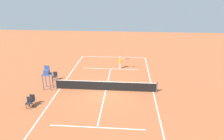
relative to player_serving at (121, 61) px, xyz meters
The scene contains 9 objects.
ground_plane 6.22m from the player_serving, 78.56° to the left, with size 60.00×60.00×0.00m, color #B76038.
court_lines 6.22m from the player_serving, 78.56° to the left, with size 9.37×21.12×0.01m.
tennis_net 6.16m from the player_serving, 78.56° to the left, with size 9.97×0.10×1.07m.
player_serving is the anchor object (origin of this frame).
tennis_ball 1.88m from the player_serving, 76.78° to the left, with size 0.07×0.07×0.07m, color #CCE033.
umpire_chair 9.30m from the player_serving, 41.20° to the left, with size 0.80×0.80×2.41m.
courtside_chair_near 12.07m from the player_serving, 52.93° to the left, with size 0.44×0.46×0.95m.
courtside_chair_mid 8.11m from the player_serving, 30.53° to the left, with size 0.44×0.46×0.95m.
courtside_chair_far 11.72m from the player_serving, 52.05° to the left, with size 0.44×0.46×0.95m.
Camera 1 is at (-1.99, 17.49, 9.23)m, focal length 32.09 mm.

